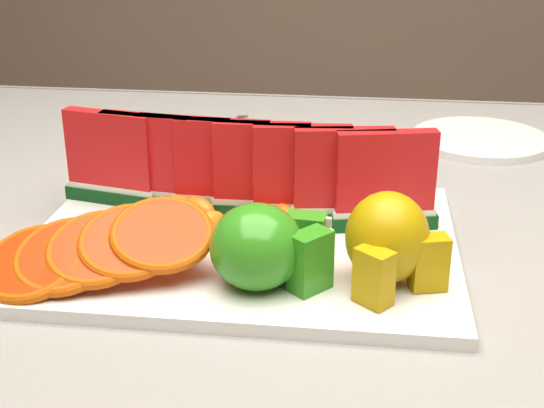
{
  "coord_description": "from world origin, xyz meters",
  "views": [
    {
      "loc": [
        0.07,
        -0.68,
        1.08
      ],
      "look_at": [
        -0.01,
        -0.05,
        0.81
      ],
      "focal_mm": 50.0,
      "sensor_mm": 36.0,
      "label": 1
    }
  ],
  "objects_px": {
    "side_plate": "(480,139)",
    "fork": "(229,137)",
    "pear_cluster": "(389,241)",
    "platter": "(243,243)",
    "apple_cluster": "(266,248)"
  },
  "relations": [
    {
      "from": "side_plate",
      "to": "fork",
      "type": "xyz_separation_m",
      "value": [
        -0.34,
        -0.03,
        -0.0
      ]
    },
    {
      "from": "platter",
      "to": "side_plate",
      "type": "bearing_deg",
      "value": 53.08
    },
    {
      "from": "platter",
      "to": "side_plate",
      "type": "xyz_separation_m",
      "value": [
        0.27,
        0.35,
        -0.0
      ]
    },
    {
      "from": "apple_cluster",
      "to": "fork",
      "type": "xyz_separation_m",
      "value": [
        -0.1,
        0.41,
        -0.04
      ]
    },
    {
      "from": "apple_cluster",
      "to": "side_plate",
      "type": "height_order",
      "value": "apple_cluster"
    },
    {
      "from": "pear_cluster",
      "to": "side_plate",
      "type": "distance_m",
      "value": 0.45
    },
    {
      "from": "fork",
      "to": "platter",
      "type": "bearing_deg",
      "value": -77.54
    },
    {
      "from": "pear_cluster",
      "to": "side_plate",
      "type": "xyz_separation_m",
      "value": [
        0.13,
        0.42,
        -0.05
      ]
    },
    {
      "from": "platter",
      "to": "apple_cluster",
      "type": "height_order",
      "value": "apple_cluster"
    },
    {
      "from": "platter",
      "to": "apple_cluster",
      "type": "xyz_separation_m",
      "value": [
        0.03,
        -0.08,
        0.04
      ]
    },
    {
      "from": "side_plate",
      "to": "fork",
      "type": "distance_m",
      "value": 0.34
    },
    {
      "from": "pear_cluster",
      "to": "fork",
      "type": "xyz_separation_m",
      "value": [
        -0.21,
        0.4,
        -0.05
      ]
    },
    {
      "from": "side_plate",
      "to": "fork",
      "type": "relative_size",
      "value": 0.94
    },
    {
      "from": "fork",
      "to": "pear_cluster",
      "type": "bearing_deg",
      "value": -62.64
    },
    {
      "from": "platter",
      "to": "side_plate",
      "type": "distance_m",
      "value": 0.44
    }
  ]
}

